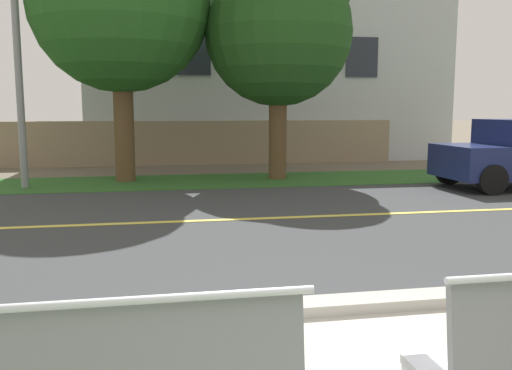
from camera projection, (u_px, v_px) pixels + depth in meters
The scene contains 8 objects.
ground_plane at pixel (207, 205), 10.21m from camera, with size 140.00×140.00×0.00m, color #665B4C.
curb_edge at pixel (272, 310), 4.70m from camera, with size 44.00×0.30×0.11m, color #ADA89E.
street_asphalt at pixel (217, 220), 8.74m from camera, with size 52.00×8.00×0.01m, color #383A3D.
road_centre_line at pixel (217, 220), 8.74m from camera, with size 48.00×0.14×0.01m, color #E0CC4C.
far_verge_grass at pixel (194, 181), 13.47m from camera, with size 48.00×2.80×0.02m, color #2D6026.
shade_tree_left at pixel (284, 20), 13.43m from camera, with size 3.66×3.66×6.04m.
garden_wall at pixel (197, 143), 17.60m from camera, with size 13.00×0.36×1.40m, color gray.
house_across_street at pixel (261, 63), 20.83m from camera, with size 13.40×6.91×6.92m.
Camera 1 is at (-0.97, -2.05, 1.76)m, focal length 38.55 mm.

